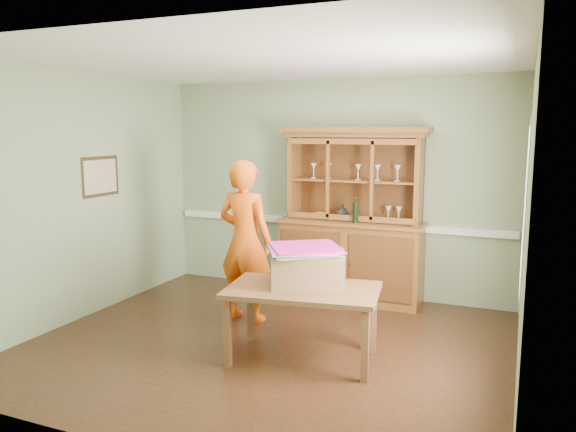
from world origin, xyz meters
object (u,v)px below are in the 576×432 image
at_px(dining_table, 303,296).
at_px(person, 245,241).
at_px(china_hutch, 352,240).
at_px(cardboard_box, 309,269).

relative_size(dining_table, person, 0.82).
relative_size(china_hutch, dining_table, 1.45).
xyz_separation_m(dining_table, person, (-0.98, 0.79, 0.29)).
bearing_deg(cardboard_box, china_hutch, 94.48).
bearing_deg(dining_table, person, 132.57).
xyz_separation_m(china_hutch, cardboard_box, (0.15, -1.85, 0.08)).
bearing_deg(person, china_hutch, -120.67).
xyz_separation_m(cardboard_box, person, (-1.00, 0.69, 0.06)).
distance_m(cardboard_box, person, 1.22).
distance_m(dining_table, cardboard_box, 0.25).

